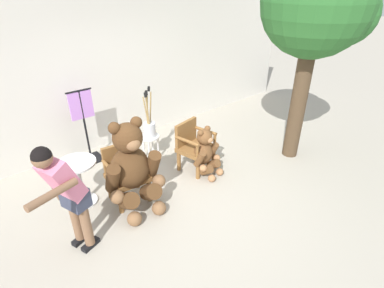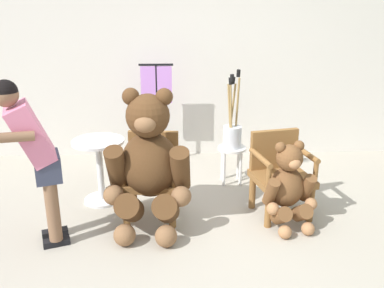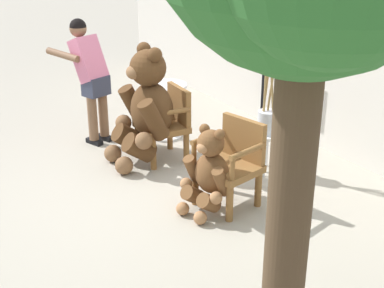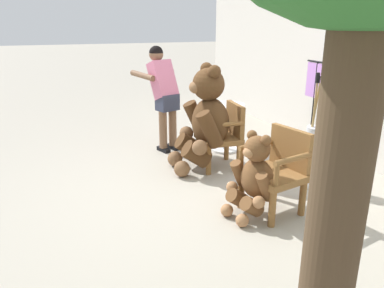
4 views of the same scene
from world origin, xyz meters
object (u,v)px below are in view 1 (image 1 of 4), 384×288
patio_tree (321,6)px  person_visitor (66,191)px  teddy_bear_large (132,167)px  brush_bucket (149,127)px  wooden_chair_left (126,172)px  teddy_bear_small (205,152)px  round_side_table (79,178)px  white_stool (150,141)px  clothing_display_stand (85,125)px  wooden_chair_right (194,145)px

patio_tree → person_visitor: bearing=175.2°
teddy_bear_large → person_visitor: bearing=-164.3°
teddy_bear_large → brush_bucket: 1.38m
wooden_chair_left → person_visitor: (-0.98, -0.53, 0.46)m
patio_tree → teddy_bear_small: bearing=161.8°
round_side_table → brush_bucket: bearing=16.6°
white_stool → person_visitor: bearing=-145.8°
round_side_table → wooden_chair_left: bearing=-28.2°
wooden_chair_left → round_side_table: 0.67m
white_stool → patio_tree: (2.22, -1.64, 2.27)m
wooden_chair_left → clothing_display_stand: bearing=90.0°
teddy_bear_large → brush_bucket: brush_bucket is taller
wooden_chair_right → round_side_table: wooden_chair_right is taller
round_side_table → clothing_display_stand: size_ratio=0.53×
teddy_bear_small → clothing_display_stand: clothing_display_stand is taller
wooden_chair_left → white_stool: (0.92, 0.76, -0.11)m
patio_tree → clothing_display_stand: patio_tree is taller
wooden_chair_left → patio_tree: bearing=-15.6°
wooden_chair_left → person_visitor: size_ratio=0.56×
wooden_chair_left → clothing_display_stand: clothing_display_stand is taller
teddy_bear_small → person_visitor: person_visitor is taller
brush_bucket → clothing_display_stand: brush_bucket is taller
teddy_bear_large → teddy_bear_small: (1.36, -0.03, -0.25)m
wooden_chair_left → person_visitor: bearing=-151.7°
wooden_chair_right → teddy_bear_large: teddy_bear_large is taller
brush_bucket → round_side_table: (-1.50, -0.45, -0.21)m
wooden_chair_right → patio_tree: patio_tree is taller
teddy_bear_large → patio_tree: bearing=-11.2°
teddy_bear_small → person_visitor: (-2.33, -0.24, 0.49)m
wooden_chair_right → brush_bucket: (-0.40, 0.76, 0.19)m
teddy_bear_large → person_visitor: person_visitor is taller
wooden_chair_right → round_side_table: size_ratio=1.19×
teddy_bear_small → round_side_table: 2.02m
person_visitor → round_side_table: bearing=64.9°
person_visitor → clothing_display_stand: person_visitor is taller
clothing_display_stand → wooden_chair_left: bearing=-90.0°
white_stool → round_side_table: 1.57m
brush_bucket → person_visitor: bearing=-145.8°
brush_bucket → round_side_table: 1.58m
wooden_chair_right → white_stool: bearing=117.8°
white_stool → wooden_chair_left: bearing=-140.2°
wooden_chair_left → clothing_display_stand: 1.45m
teddy_bear_small → round_side_table: bearing=162.7°
patio_tree → clothing_display_stand: bearing=143.7°
teddy_bear_small → white_stool: teddy_bear_small is taller
teddy_bear_small → patio_tree: (1.79, -0.59, 2.19)m
white_stool → clothing_display_stand: size_ratio=0.34×
white_stool → round_side_table: round_side_table is taller
teddy_bear_large → round_side_table: size_ratio=1.93×
wooden_chair_right → clothing_display_stand: bearing=132.8°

